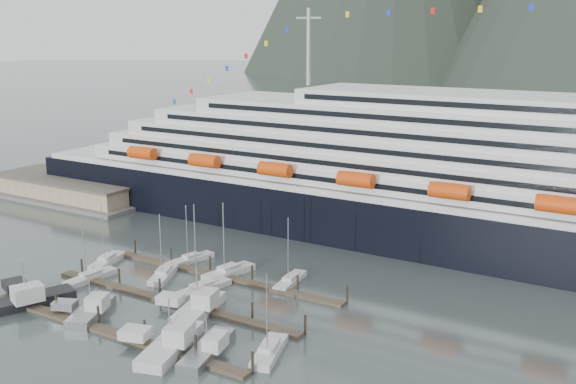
% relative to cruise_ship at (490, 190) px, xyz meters
% --- Properties ---
extents(ground, '(1600.00, 1600.00, 0.00)m').
position_rel_cruise_ship_xyz_m(ground, '(-30.03, -54.94, -12.04)').
color(ground, '#414C4C').
rests_on(ground, ground).
extents(cruise_ship, '(210.00, 30.40, 50.30)m').
position_rel_cruise_ship_xyz_m(cruise_ship, '(0.00, 0.00, 0.00)').
color(cruise_ship, black).
rests_on(cruise_ship, ground).
extents(warehouse, '(46.00, 20.00, 5.80)m').
position_rel_cruise_ship_xyz_m(warehouse, '(-102.03, -12.94, -9.79)').
color(warehouse, '#595956').
rests_on(warehouse, ground).
extents(dock_near, '(48.18, 2.28, 3.20)m').
position_rel_cruise_ship_xyz_m(dock_near, '(-34.95, -64.89, -11.73)').
color(dock_near, '#413729').
rests_on(dock_near, ground).
extents(dock_mid, '(48.18, 2.28, 3.20)m').
position_rel_cruise_ship_xyz_m(dock_mid, '(-34.95, -51.89, -11.73)').
color(dock_mid, '#413729').
rests_on(dock_mid, ground).
extents(dock_far, '(48.18, 2.28, 3.20)m').
position_rel_cruise_ship_xyz_m(dock_far, '(-34.95, -38.89, -11.73)').
color(dock_far, '#413729').
rests_on(dock_far, ground).
extents(sailboat_a, '(5.45, 9.73, 12.15)m').
position_rel_cruise_ship_xyz_m(sailboat_a, '(-57.02, -44.08, -11.62)').
color(sailboat_a, '#B5B5B5').
rests_on(sailboat_a, ground).
extents(sailboat_b, '(3.05, 9.93, 12.57)m').
position_rel_cruise_ship_xyz_m(sailboat_b, '(-53.21, -51.51, -11.63)').
color(sailboat_b, '#B5B5B5').
rests_on(sailboat_b, ground).
extents(sailboat_c, '(6.47, 10.13, 12.10)m').
position_rel_cruise_ship_xyz_m(sailboat_c, '(-43.42, -43.91, -11.62)').
color(sailboat_c, '#B5B5B5').
rests_on(sailboat_c, ground).
extents(sailboat_d, '(4.52, 11.27, 15.46)m').
position_rel_cruise_ship_xyz_m(sailboat_d, '(-33.59, -45.74, -11.61)').
color(sailboat_d, '#B5B5B5').
rests_on(sailboat_d, ground).
extents(sailboat_e, '(4.35, 9.40, 11.24)m').
position_rel_cruise_ship_xyz_m(sailboat_e, '(-44.64, -34.95, -11.65)').
color(sailboat_e, '#B5B5B5').
rests_on(sailboat_e, ground).
extents(sailboat_f, '(4.86, 10.66, 13.83)m').
position_rel_cruise_ship_xyz_m(sailboat_f, '(-34.44, -37.16, -11.60)').
color(sailboat_f, '#B5B5B5').
rests_on(sailboat_f, ground).
extents(sailboat_g, '(3.69, 9.70, 12.19)m').
position_rel_cruise_ship_xyz_m(sailboat_g, '(-23.18, -34.95, -11.64)').
color(sailboat_g, '#B5B5B5').
rests_on(sailboat_g, ground).
extents(sailboat_h, '(5.52, 10.00, 12.12)m').
position_rel_cruise_ship_xyz_m(sailboat_h, '(-12.02, -58.54, -11.62)').
color(sailboat_h, '#B5B5B5').
rests_on(sailboat_h, ground).
extents(trawler_a, '(12.12, 15.13, 8.11)m').
position_rel_cruise_ship_xyz_m(trawler_a, '(-53.25, -64.69, -11.05)').
color(trawler_a, black).
rests_on(trawler_a, ground).
extents(trawler_b, '(9.52, 11.28, 6.99)m').
position_rel_cruise_ship_xyz_m(trawler_b, '(-41.71, -62.08, -11.14)').
color(trawler_b, gray).
rests_on(trawler_b, ground).
extents(trawler_c, '(9.18, 12.55, 6.16)m').
position_rel_cruise_ship_xyz_m(trawler_c, '(-19.32, -62.62, -11.22)').
color(trawler_c, gray).
rests_on(trawler_c, ground).
extents(trawler_d, '(11.02, 14.13, 8.11)m').
position_rel_cruise_ship_xyz_m(trawler_d, '(-24.17, -64.32, -11.05)').
color(trawler_d, '#B5B5B5').
rests_on(trawler_d, ground).
extents(trawler_e, '(10.10, 12.82, 7.98)m').
position_rel_cruise_ship_xyz_m(trawler_e, '(-28.64, -52.96, -11.06)').
color(trawler_e, '#B5B5B5').
rests_on(trawler_e, ground).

